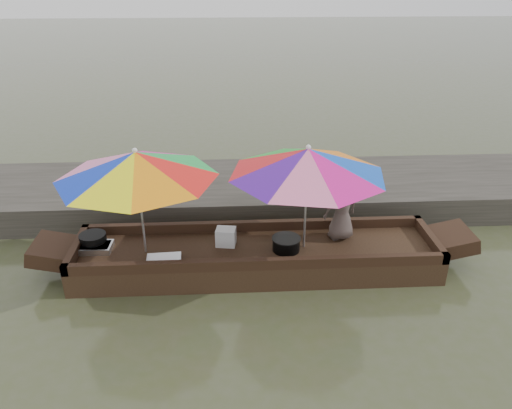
{
  "coord_description": "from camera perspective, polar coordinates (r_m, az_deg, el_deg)",
  "views": [
    {
      "loc": [
        -0.36,
        -6.22,
        4.03
      ],
      "look_at": [
        0.0,
        0.1,
        1.0
      ],
      "focal_mm": 35.0,
      "sensor_mm": 36.0,
      "label": 1
    }
  ],
  "objects": [
    {
      "name": "water",
      "position": [
        7.42,
        0.04,
        -7.31
      ],
      "size": [
        80.0,
        80.0,
        0.0
      ],
      "primitive_type": "plane",
      "color": "#3E4525",
      "rests_on": "ground"
    },
    {
      "name": "dock",
      "position": [
        9.24,
        -0.74,
        1.42
      ],
      "size": [
        22.0,
        2.2,
        0.5
      ],
      "primitive_type": "cube",
      "color": "#2D2B26",
      "rests_on": "ground"
    },
    {
      "name": "boat_hull",
      "position": [
        7.33,
        0.04,
        -6.16
      ],
      "size": [
        5.21,
        1.2,
        0.35
      ],
      "primitive_type": "cube",
      "color": "black",
      "rests_on": "water"
    },
    {
      "name": "cooking_pot",
      "position": [
        7.6,
        -18.11,
        -3.94
      ],
      "size": [
        0.38,
        0.38,
        0.2
      ],
      "primitive_type": "cylinder",
      "color": "black",
      "rests_on": "boat_hull"
    },
    {
      "name": "tray_crayfish",
      "position": [
        7.52,
        -17.87,
        -4.69
      ],
      "size": [
        0.48,
        0.34,
        0.09
      ],
      "primitive_type": "cube",
      "rotation": [
        0.0,
        0.0,
        -0.03
      ],
      "color": "silver",
      "rests_on": "boat_hull"
    },
    {
      "name": "tray_scallop",
      "position": [
        7.01,
        -10.49,
        -6.3
      ],
      "size": [
        0.49,
        0.35,
        0.06
      ],
      "primitive_type": "cube",
      "rotation": [
        0.0,
        0.0,
        0.06
      ],
      "color": "silver",
      "rests_on": "boat_hull"
    },
    {
      "name": "charcoal_grill",
      "position": [
        7.16,
        3.46,
        -4.57
      ],
      "size": [
        0.39,
        0.39,
        0.18
      ],
      "primitive_type": "cylinder",
      "color": "black",
      "rests_on": "boat_hull"
    },
    {
      "name": "supply_bag",
      "position": [
        7.27,
        -3.46,
        -3.71
      ],
      "size": [
        0.31,
        0.26,
        0.26
      ],
      "primitive_type": "cube",
      "rotation": [
        0.0,
        0.0,
        -0.15
      ],
      "color": "silver",
      "rests_on": "boat_hull"
    },
    {
      "name": "vendor",
      "position": [
        7.37,
        9.77,
        -0.14
      ],
      "size": [
        0.6,
        0.49,
        1.06
      ],
      "primitive_type": "imported",
      "rotation": [
        0.0,
        0.0,
        3.47
      ],
      "color": "#4D413B",
      "rests_on": "boat_hull"
    },
    {
      "name": "umbrella_bow",
      "position": [
        6.98,
        -13.07,
        0.25
      ],
      "size": [
        2.36,
        2.36,
        1.55
      ],
      "primitive_type": null,
      "rotation": [
        0.0,
        0.0,
        0.09
      ],
      "color": "green",
      "rests_on": "boat_hull"
    },
    {
      "name": "umbrella_stern",
      "position": [
        6.95,
        5.73,
        0.71
      ],
      "size": [
        2.56,
        2.56,
        1.55
      ],
      "primitive_type": null,
      "rotation": [
        0.0,
        0.0,
        0.19
      ],
      "color": "orange",
      "rests_on": "boat_hull"
    }
  ]
}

